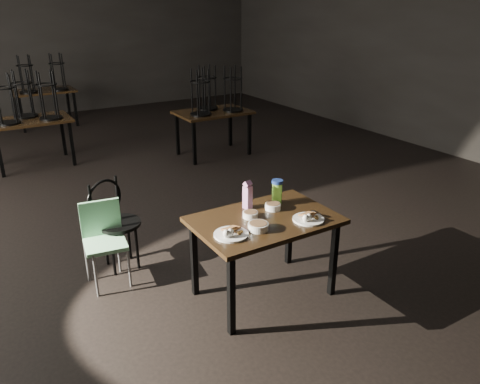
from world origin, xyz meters
TOP-DOWN VIEW (x-y plane):
  - room at (-0.06, 0.01)m, footprint 12.00×12.04m
  - main_table at (-0.07, -2.60)m, footprint 1.20×0.80m
  - plate_left at (-0.47, -2.73)m, footprint 0.27×0.27m
  - plate_right at (0.22, -2.83)m, footprint 0.26×0.26m
  - bowl_near at (-0.17, -2.53)m, footprint 0.13×0.13m
  - bowl_far at (0.09, -2.49)m, footprint 0.14×0.14m
  - bowl_big at (-0.24, -2.75)m, footprint 0.17×0.17m
  - juice_carton at (-0.08, -2.35)m, footprint 0.08×0.08m
  - water_bottle at (0.21, -2.39)m, footprint 0.13×0.13m
  - spoon at (0.36, -2.74)m, footprint 0.06×0.21m
  - bentwood_chair at (-1.02, -1.42)m, footprint 0.47×0.46m
  - school_chair at (-1.19, -1.66)m, footprint 0.41×0.41m
  - bg_table_left at (-1.18, 2.25)m, footprint 1.20×0.80m
  - bg_table_right at (1.53, 1.26)m, footprint 1.20×0.80m
  - bg_table_far at (-0.50, 4.83)m, footprint 1.20×0.80m

SIDE VIEW (x-z plane):
  - school_chair at x=-1.19m, z-range 0.08..0.86m
  - bentwood_chair at x=-1.02m, z-range 0.08..0.96m
  - main_table at x=-0.07m, z-range 0.30..1.05m
  - bg_table_far at x=-0.50m, z-range 0.01..1.49m
  - spoon at x=0.36m, z-range 0.75..0.76m
  - plate_right at x=0.22m, z-range 0.73..0.82m
  - plate_left at x=-0.47m, z-range 0.73..0.82m
  - bowl_near at x=-0.17m, z-range 0.75..0.80m
  - bg_table_left at x=-1.18m, z-range 0.04..1.52m
  - bg_table_right at x=1.53m, z-range 0.04..1.52m
  - bowl_far at x=0.09m, z-range 0.75..0.81m
  - bowl_big at x=-0.24m, z-range 0.75..0.81m
  - water_bottle at x=0.21m, z-range 0.75..0.97m
  - juice_carton at x=-0.08m, z-range 0.74..1.00m
  - room at x=-0.06m, z-range 0.72..3.94m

